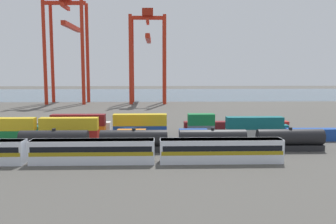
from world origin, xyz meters
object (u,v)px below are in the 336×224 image
object	(u,v)px
shipping_container_21	(98,127)
freight_tank_row	(173,140)
passenger_train	(93,150)
gantry_crane_west	(68,38)
shipping_container_10	(314,135)
gantry_crane_central	(148,46)

from	to	relation	value
shipping_container_21	freight_tank_row	bearing A→B (deg)	-49.99
passenger_train	gantry_crane_west	bearing A→B (deg)	105.02
gantry_crane_west	passenger_train	bearing A→B (deg)	-74.98
shipping_container_21	gantry_crane_west	xyz separation A→B (m)	(-25.35, 79.36, 27.72)
shipping_container_21	shipping_container_10	bearing A→B (deg)	-13.24
shipping_container_10	gantry_crane_central	xyz separation A→B (m)	(-37.77, 91.33, 24.13)
passenger_train	shipping_container_10	size ratio (longest dim) A/B	5.16
passenger_train	shipping_container_10	distance (m)	47.95
shipping_container_21	gantry_crane_central	xyz separation A→B (m)	(10.50, 79.97, 24.13)
freight_tank_row	shipping_container_10	distance (m)	32.31
passenger_train	gantry_crane_west	xyz separation A→B (m)	(-29.10, 108.47, 26.87)
freight_tank_row	gantry_crane_west	distance (m)	112.02
shipping_container_10	shipping_container_21	bearing A→B (deg)	166.76
gantry_crane_central	shipping_container_10	bearing A→B (deg)	-67.53
shipping_container_10	gantry_crane_west	size ratio (longest dim) A/B	0.25
gantry_crane_west	freight_tank_row	bearing A→B (deg)	-66.89
passenger_train	shipping_container_21	bearing A→B (deg)	97.33
passenger_train	gantry_crane_west	size ratio (longest dim) A/B	1.30
passenger_train	shipping_container_10	bearing A→B (deg)	21.74
passenger_train	gantry_crane_central	xyz separation A→B (m)	(6.75, 109.09, 23.29)
passenger_train	freight_tank_row	distance (m)	16.01
gantry_crane_west	gantry_crane_central	size ratio (longest dim) A/B	1.15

